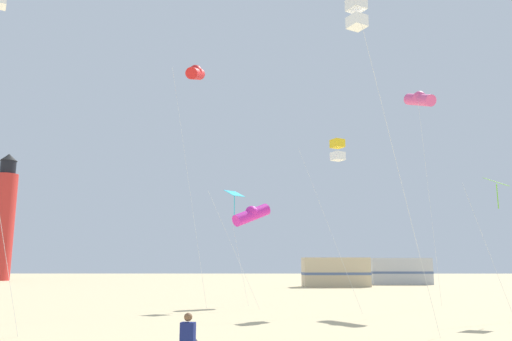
# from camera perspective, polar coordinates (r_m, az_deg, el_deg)

# --- Properties ---
(kite_flyer_standing) EXTENTS (0.39, 0.54, 1.16)m
(kite_flyer_standing) POSITION_cam_1_polar(r_m,az_deg,el_deg) (12.66, -7.72, -18.29)
(kite_flyer_standing) COLOR navy
(kite_flyer_standing) RESTS_ON ground
(kite_diamond_lime) EXTENTS (1.98, 1.98, 6.09)m
(kite_diamond_lime) POSITION_cam_1_polar(r_m,az_deg,el_deg) (24.62, 25.81, -1.64)
(kite_diamond_lime) COLOR silver
(kite_diamond_lime) RESTS_ON ground
(kite_tube_magenta) EXTENTS (2.43, 2.29, 5.82)m
(kite_tube_magenta) POSITION_cam_1_polar(r_m,az_deg,el_deg) (29.21, -0.51, -5.03)
(kite_tube_magenta) COLOR silver
(kite_tube_magenta) RESTS_ON ground
(kite_tube_scarlet) EXTENTS (2.24, 2.54, 14.13)m
(kite_tube_scarlet) POSITION_cam_1_polar(r_m,az_deg,el_deg) (30.32, -6.95, 11.02)
(kite_tube_scarlet) COLOR silver
(kite_tube_scarlet) RESTS_ON ground
(kite_box_gold) EXTENTS (2.75, 2.57, 8.84)m
(kite_box_gold) POSITION_cam_1_polar(r_m,az_deg,el_deg) (26.94, 9.33, 2.31)
(kite_box_gold) COLOR silver
(kite_box_gold) RESTS_ON ground
(kite_diamond_cyan) EXTENTS (2.76, 2.03, 6.33)m
(kite_diamond_cyan) POSITION_cam_1_polar(r_m,az_deg,el_deg) (27.66, -2.50, -3.07)
(kite_diamond_cyan) COLOR silver
(kite_diamond_cyan) RESTS_ON ground
(kite_tube_rainbow) EXTENTS (1.35, 2.59, 12.68)m
(kite_tube_rainbow) POSITION_cam_1_polar(r_m,az_deg,el_deg) (31.64, 18.24, 7.77)
(kite_tube_rainbow) COLOR silver
(kite_tube_rainbow) RESTS_ON ground
(kite_box_white) EXTENTS (2.73, 2.54, 12.02)m
(kite_box_white) POSITION_cam_1_polar(r_m,az_deg,el_deg) (19.68, 11.48, 17.18)
(kite_box_white) COLOR silver
(kite_box_white) RESTS_ON ground
(lighthouse_distant) EXTENTS (2.80, 2.80, 16.80)m
(lighthouse_distant) POSITION_cam_1_polar(r_m,az_deg,el_deg) (73.96, -27.00, -5.08)
(lighthouse_distant) COLOR red
(lighthouse_distant) RESTS_ON ground
(rv_van_tan) EXTENTS (6.59, 2.80, 2.80)m
(rv_van_tan) POSITION_cam_1_polar(r_m,az_deg,el_deg) (50.06, 9.12, -11.45)
(rv_van_tan) COLOR #C6B28C
(rv_van_tan) RESTS_ON ground
(rv_van_silver) EXTENTS (6.46, 2.41, 2.80)m
(rv_van_silver) POSITION_cam_1_polar(r_m,az_deg,el_deg) (57.00, 16.20, -11.03)
(rv_van_silver) COLOR #B7BABF
(rv_van_silver) RESTS_ON ground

